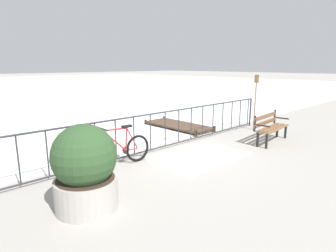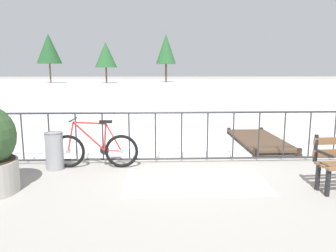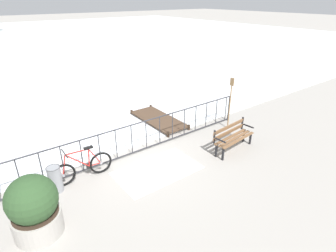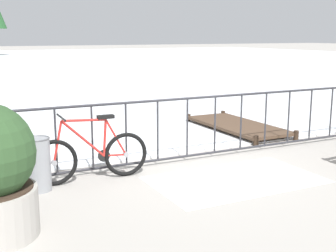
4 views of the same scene
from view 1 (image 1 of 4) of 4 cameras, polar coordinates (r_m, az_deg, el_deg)
name	(u,v)px [view 1 (image 1 of 4)]	position (r m, az deg, el deg)	size (l,w,h in m)	color
ground_plane	(165,149)	(7.98, -0.56, -4.60)	(160.00, 160.00, 0.00)	#9E9991
snow_patch	(201,157)	(7.29, 6.74, -6.31)	(2.43, 1.46, 0.01)	white
railing_fence	(165,129)	(7.83, -0.57, -0.68)	(9.06, 0.06, 1.07)	#2D2D33
bicycle_near_railing	(119,151)	(6.62, -9.86, -5.02)	(1.71, 0.52, 0.97)	black
park_bench	(270,125)	(9.11, 19.92, 0.11)	(1.64, 0.63, 0.89)	brown
planter_with_shrub	(85,168)	(4.75, -16.46, -8.25)	(1.04, 1.04, 1.42)	#ADA8A0
trash_bin	(91,159)	(6.18, -15.38, -6.50)	(0.35, 0.35, 0.73)	gray
oar_upright	(255,99)	(10.56, 17.28, 5.31)	(0.04, 0.16, 1.98)	#937047
wooden_dock	(178,125)	(10.52, 2.05, 0.21)	(1.10, 2.72, 0.20)	#4C3828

